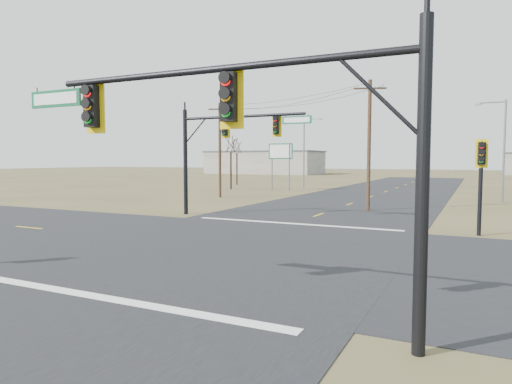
# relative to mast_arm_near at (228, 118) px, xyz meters

# --- Properties ---
(ground) EXTENTS (320.00, 320.00, 0.00)m
(ground) POSITION_rel_mast_arm_near_xyz_m (-4.28, 7.50, -4.52)
(ground) COLOR brown
(ground) RESTS_ON ground
(road_ew) EXTENTS (160.00, 14.00, 0.02)m
(road_ew) POSITION_rel_mast_arm_near_xyz_m (-4.28, 7.50, -4.51)
(road_ew) COLOR black
(road_ew) RESTS_ON ground
(road_ns) EXTENTS (14.00, 160.00, 0.02)m
(road_ns) POSITION_rel_mast_arm_near_xyz_m (-4.28, 7.50, -4.51)
(road_ns) COLOR black
(road_ns) RESTS_ON ground
(stop_bar_near) EXTENTS (12.00, 0.40, 0.01)m
(stop_bar_near) POSITION_rel_mast_arm_near_xyz_m (-4.28, 0.00, -4.49)
(stop_bar_near) COLOR silver
(stop_bar_near) RESTS_ON road_ns
(stop_bar_far) EXTENTS (12.00, 0.40, 0.01)m
(stop_bar_far) POSITION_rel_mast_arm_near_xyz_m (-4.28, 15.00, -4.49)
(stop_bar_far) COLOR silver
(stop_bar_far) RESTS_ON road_ns
(mast_arm_near) EXTENTS (10.32, 0.47, 6.19)m
(mast_arm_near) POSITION_rel_mast_arm_near_xyz_m (0.00, 0.00, 0.00)
(mast_arm_near) COLOR black
(mast_arm_near) RESTS_ON ground
(mast_arm_far) EXTENTS (8.84, 0.51, 6.86)m
(mast_arm_far) POSITION_rel_mast_arm_near_xyz_m (-9.36, 16.27, 0.44)
(mast_arm_far) COLOR black
(mast_arm_far) RESTS_ON ground
(pedestal_signal_ne) EXTENTS (0.62, 0.54, 4.60)m
(pedestal_signal_ne) POSITION_rel_mast_arm_near_xyz_m (5.07, 15.15, -1.19)
(pedestal_signal_ne) COLOR black
(pedestal_signal_ne) RESTS_ON ground
(utility_pole_near) EXTENTS (2.15, 0.88, 9.17)m
(utility_pole_near) POSITION_rel_mast_arm_near_xyz_m (-2.00, 23.73, 0.25)
(utility_pole_near) COLOR #4D3421
(utility_pole_near) RESTS_ON ground
(utility_pole_far) EXTENTS (2.11, 0.85, 8.97)m
(utility_pole_far) POSITION_rel_mast_arm_near_xyz_m (-17.22, 28.95, 0.16)
(utility_pole_far) COLOR #4D3421
(utility_pole_far) RESTS_ON ground
(highway_sign) EXTENTS (2.93, 0.29, 5.50)m
(highway_sign) POSITION_rel_mast_arm_near_xyz_m (-15.87, 40.65, -0.59)
(highway_sign) COLOR slate
(highway_sign) RESTS_ON ground
(streetlight_a) EXTENTS (2.40, 0.36, 8.56)m
(streetlight_a) POSITION_rel_mast_arm_near_xyz_m (6.67, 34.39, 0.28)
(streetlight_a) COLOR slate
(streetlight_a) RESTS_ON ground
(streetlight_c) EXTENTS (2.46, 0.30, 8.81)m
(streetlight_c) POSITION_rel_mast_arm_near_xyz_m (-14.42, 45.12, 0.42)
(streetlight_c) COLOR slate
(streetlight_c) RESTS_ON ground
(bare_tree_a) EXTENTS (3.73, 3.73, 7.09)m
(bare_tree_a) POSITION_rel_mast_arm_near_xyz_m (-22.09, 39.84, 1.09)
(bare_tree_a) COLOR black
(bare_tree_a) RESTS_ON ground
(bare_tree_b) EXTENTS (3.02, 3.02, 6.99)m
(bare_tree_b) POSITION_rel_mast_arm_near_xyz_m (-25.97, 48.57, 1.07)
(bare_tree_b) COLOR black
(bare_tree_b) RESTS_ON ground
(warehouse_left) EXTENTS (28.00, 14.00, 5.50)m
(warehouse_left) POSITION_rel_mast_arm_near_xyz_m (-44.28, 97.50, -1.77)
(warehouse_left) COLOR #ADA999
(warehouse_left) RESTS_ON ground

